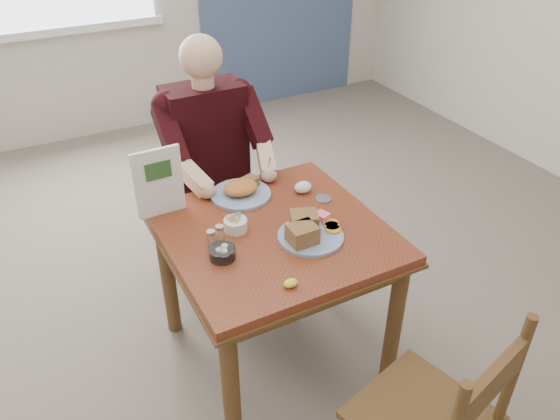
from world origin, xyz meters
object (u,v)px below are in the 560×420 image
far_plate (241,190)px  near_plate (308,231)px  diner (212,149)px  table (275,250)px  chair_far (210,196)px

far_plate → near_plate: bearing=-76.4°
diner → near_plate: diner is taller
table → diner: bearing=90.0°
table → near_plate: bearing=-51.1°
table → chair_far: chair_far is taller
far_plate → chair_far: bearing=88.8°
diner → far_plate: bearing=-91.5°
diner → far_plate: diner is taller
far_plate → table: bearing=-88.1°
near_plate → far_plate: (-0.10, 0.43, -0.01)m
table → chair_far: (0.00, 0.80, -0.16)m
diner → chair_far: bearing=90.0°
table → chair_far: 0.81m
table → chair_far: size_ratio=0.97×
diner → far_plate: size_ratio=3.90×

